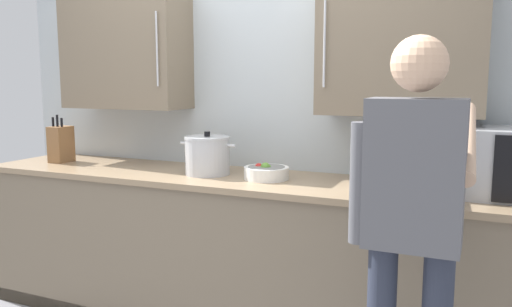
% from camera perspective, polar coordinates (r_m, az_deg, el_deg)
% --- Properties ---
extents(back_wall_tiled, '(3.66, 0.44, 2.65)m').
position_cam_1_polar(back_wall_tiled, '(3.28, 0.16, 7.01)').
color(back_wall_tiled, '#B2BCC1').
rests_on(back_wall_tiled, ground_plane).
extents(counter_unit, '(3.36, 0.67, 0.93)m').
position_cam_1_polar(counter_unit, '(3.17, -2.17, -10.85)').
color(counter_unit, '#756651').
rests_on(counter_unit, ground_plane).
extents(microwave_oven, '(0.57, 0.80, 0.33)m').
position_cam_1_polar(microwave_oven, '(2.76, 21.42, -0.71)').
color(microwave_oven, '#B7BABF').
rests_on(microwave_oven, counter_unit).
extents(thermos_flask, '(0.08, 0.08, 0.26)m').
position_cam_1_polar(thermos_flask, '(2.75, 12.12, -1.06)').
color(thermos_flask, '#B7BABF').
rests_on(thermos_flask, counter_unit).
extents(knife_block, '(0.11, 0.15, 0.33)m').
position_cam_1_polar(knife_block, '(3.80, -20.66, 0.99)').
color(knife_block, brown).
rests_on(knife_block, counter_unit).
extents(fruit_bowl, '(0.26, 0.26, 0.10)m').
position_cam_1_polar(fruit_bowl, '(2.95, 1.14, -2.04)').
color(fruit_bowl, white).
rests_on(fruit_bowl, counter_unit).
extents(stock_pot, '(0.37, 0.27, 0.26)m').
position_cam_1_polar(stock_pot, '(3.11, -5.36, -0.20)').
color(stock_pot, '#B7BABF').
rests_on(stock_pot, counter_unit).
extents(person_figure, '(0.44, 0.61, 1.65)m').
position_cam_1_polar(person_figure, '(1.99, 16.87, -6.91)').
color(person_figure, '#282D3D').
rests_on(person_figure, ground_plane).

